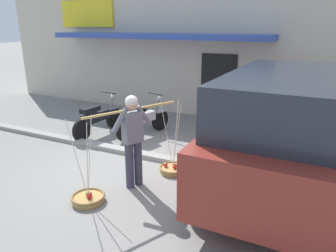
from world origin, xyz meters
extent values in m
plane|color=gray|center=(0.00, 0.00, 0.00)|extent=(90.00, 90.00, 0.00)
cube|color=gray|center=(0.00, 0.70, 0.05)|extent=(20.00, 0.24, 0.10)
cylinder|color=#38384C|center=(0.55, -0.43, 0.43)|extent=(0.15, 0.15, 0.86)
cylinder|color=#38384C|center=(0.47, -0.59, 0.43)|extent=(0.15, 0.15, 0.86)
cube|color=slate|center=(0.51, -0.51, 1.13)|extent=(0.33, 0.39, 0.54)
sphere|color=tan|center=(0.51, -0.51, 1.53)|extent=(0.21, 0.21, 0.21)
sphere|color=silver|center=(0.51, -0.51, 1.58)|extent=(0.22, 0.22, 0.22)
cylinder|color=slate|center=(0.62, -0.30, 1.30)|extent=(0.23, 0.34, 0.43)
cylinder|color=slate|center=(0.41, -0.73, 1.30)|extent=(0.23, 0.34, 0.43)
cylinder|color=tan|center=(0.51, -0.51, 1.45)|extent=(0.84, 1.65, 0.04)
cylinder|color=#B2894C|center=(0.92, 0.30, 0.04)|extent=(0.52, 0.52, 0.09)
torus|color=olive|center=(0.92, 0.30, 0.10)|extent=(0.57, 0.57, 0.05)
sphere|color=red|center=(0.96, 0.28, 0.13)|extent=(0.08, 0.08, 0.08)
sphere|color=red|center=(0.76, 0.27, 0.13)|extent=(0.08, 0.08, 0.08)
sphere|color=#AF201B|center=(0.95, 0.32, 0.13)|extent=(0.09, 0.09, 0.09)
cylinder|color=silver|center=(0.92, 0.42, 0.77)|extent=(0.01, 0.25, 1.36)
cylinder|color=silver|center=(0.81, 0.24, 0.77)|extent=(0.22, 0.13, 1.36)
cylinder|color=silver|center=(1.02, 0.24, 0.77)|extent=(0.22, 0.13, 1.36)
cylinder|color=#B2894C|center=(0.11, -1.33, 0.04)|extent=(0.52, 0.52, 0.09)
torus|color=olive|center=(0.11, -1.33, 0.10)|extent=(0.57, 0.57, 0.05)
sphere|color=#72B143|center=(0.10, -1.31, 0.13)|extent=(0.09, 0.09, 0.09)
sphere|color=red|center=(0.13, -1.30, 0.13)|extent=(0.08, 0.08, 0.08)
sphere|color=red|center=(0.16, -1.36, 0.13)|extent=(0.09, 0.09, 0.09)
cylinder|color=silver|center=(0.11, -1.21, 0.77)|extent=(0.01, 0.25, 1.36)
cylinder|color=silver|center=(0.01, -1.39, 0.77)|extent=(0.22, 0.13, 1.36)
cylinder|color=silver|center=(0.21, -1.39, 0.77)|extent=(0.22, 0.13, 1.36)
cylinder|color=black|center=(-1.80, 2.13, 0.29)|extent=(0.13, 0.58, 0.58)
cylinder|color=black|center=(-1.91, 0.89, 0.29)|extent=(0.13, 0.58, 0.58)
cube|color=black|center=(-1.80, 2.13, 0.55)|extent=(0.16, 0.29, 0.06)
cube|color=black|center=(-1.87, 1.41, 0.51)|extent=(0.28, 0.91, 0.24)
cube|color=black|center=(-1.88, 1.23, 0.75)|extent=(0.27, 0.58, 0.12)
cylinder|color=slate|center=(-1.81, 2.03, 0.68)|extent=(0.09, 0.30, 0.76)
cylinder|color=black|center=(-1.82, 1.95, 1.07)|extent=(0.54, 0.08, 0.04)
sphere|color=silver|center=(-1.81, 2.11, 0.93)|extent=(0.11, 0.11, 0.11)
cylinder|color=black|center=(-0.54, 2.54, 0.29)|extent=(0.24, 0.58, 0.58)
cylinder|color=black|center=(-0.88, 1.35, 0.29)|extent=(0.24, 0.58, 0.58)
cube|color=silver|center=(-0.54, 2.54, 0.55)|extent=(0.21, 0.31, 0.06)
cube|color=silver|center=(-0.74, 1.84, 0.51)|extent=(0.44, 0.92, 0.24)
cube|color=black|center=(-0.79, 1.67, 0.75)|extent=(0.37, 0.60, 0.12)
cylinder|color=slate|center=(-0.57, 2.44, 0.68)|extent=(0.14, 0.30, 0.76)
cylinder|color=black|center=(-0.59, 2.36, 1.07)|extent=(0.53, 0.18, 0.04)
sphere|color=silver|center=(-0.54, 2.52, 0.93)|extent=(0.11, 0.11, 0.11)
cube|color=maroon|center=(2.86, 0.67, 0.86)|extent=(1.94, 4.71, 0.96)
cube|color=#282D38|center=(2.86, 0.52, 1.72)|extent=(1.74, 3.68, 0.76)
cube|color=black|center=(2.88, 3.08, 0.68)|extent=(1.62, 0.11, 0.44)
cylinder|color=black|center=(1.92, 2.13, 0.38)|extent=(0.27, 0.76, 0.76)
cylinder|color=black|center=(3.82, 2.12, 0.38)|extent=(0.27, 0.76, 0.76)
cylinder|color=black|center=(1.89, -0.78, 0.38)|extent=(0.27, 0.76, 0.76)
cube|color=silver|center=(2.88, 3.04, 0.50)|extent=(0.44, 0.02, 0.12)
cube|color=beige|center=(-1.42, 6.89, 2.10)|extent=(13.00, 5.00, 4.20)
cube|color=#334CA3|center=(-1.42, 3.89, 2.50)|extent=(7.15, 1.00, 0.16)
cube|color=yellow|center=(-4.34, 4.34, 3.20)|extent=(2.20, 0.08, 0.90)
cube|color=black|center=(0.53, 4.37, 1.00)|extent=(1.10, 0.06, 2.00)
camera|label=1|loc=(3.33, -4.87, 2.82)|focal=33.41mm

